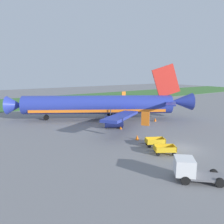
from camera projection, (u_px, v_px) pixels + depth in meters
name	position (u px, v px, depth m)	size (l,w,h in m)	color
ground_plane	(183.00, 148.00, 27.84)	(220.00, 220.00, 0.00)	slate
grass_strip	(51.00, 101.00, 72.41)	(220.00, 28.00, 0.06)	#3D7033
airplane	(103.00, 105.00, 43.77)	(34.08, 28.42, 11.34)	#28389E
baggage_cart_nearest	(165.00, 149.00, 25.81)	(3.42, 2.49, 1.07)	gold
baggage_cart_second_in_row	(155.00, 142.00, 28.66)	(3.50, 2.38, 1.07)	gold
service_truck_beside_carts	(190.00, 169.00, 19.53)	(4.54, 4.32, 2.10)	slate
traffic_cone_near_plane	(121.00, 127.00, 37.12)	(0.43, 0.43, 0.57)	orange
traffic_cone_mid_apron	(137.00, 137.00, 31.32)	(0.54, 0.54, 0.71)	orange
traffic_cone_by_carts	(155.00, 120.00, 42.86)	(0.54, 0.54, 0.71)	orange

